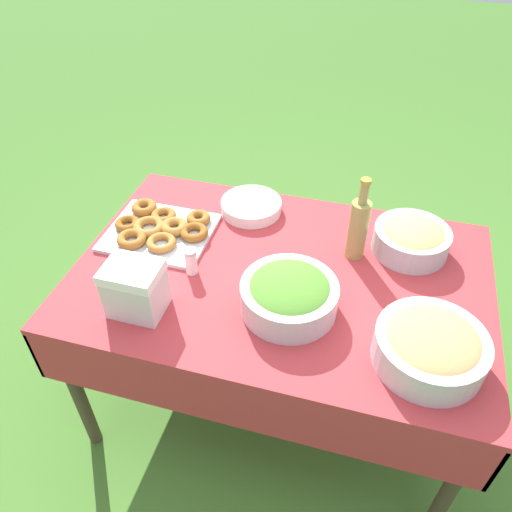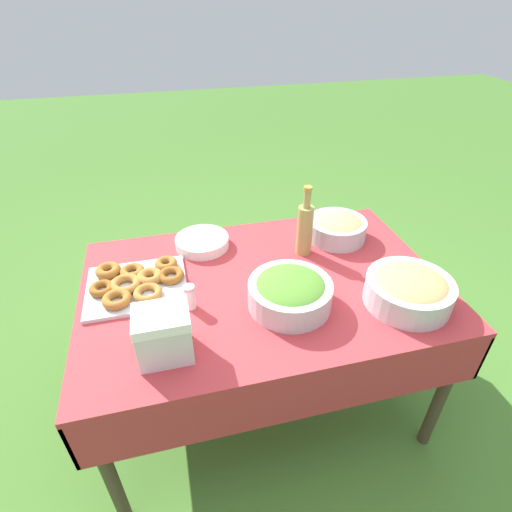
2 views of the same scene
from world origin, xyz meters
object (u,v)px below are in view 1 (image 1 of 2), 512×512
Objects in this scene: donut_platter at (160,229)px; bread_bowl at (431,346)px; pasta_bowl at (412,238)px; olive_oil_bottle at (358,227)px; plate_stack at (251,206)px; cooler_box at (135,289)px; salad_bowl at (289,294)px.

bread_bowl reaches higher than donut_platter.
pasta_bowl is 0.85× the size of olive_oil_bottle.
bread_bowl is (-0.70, 0.57, 0.04)m from plate_stack.
donut_platter is 1.26× the size of olive_oil_bottle.
pasta_bowl is at bearing -170.45° from donut_platter.
olive_oil_bottle is at bearing 22.03° from pasta_bowl.
cooler_box is at bearing 35.79° from olive_oil_bottle.
bread_bowl is at bearing -177.48° from cooler_box.
olive_oil_bottle is (-0.17, -0.32, 0.06)m from salad_bowl.
donut_platter is 1.05m from bread_bowl.
cooler_box is at bearing 71.95° from plate_stack.
olive_oil_bottle is at bearing -117.69° from salad_bowl.
olive_oil_bottle reaches higher than pasta_bowl.
pasta_bowl reaches higher than donut_platter.
bread_bowl is at bearing 167.80° from salad_bowl.
olive_oil_bottle is at bearing -57.63° from bread_bowl.
bread_bowl is (-0.27, 0.42, -0.06)m from olive_oil_bottle.
cooler_box reaches higher than pasta_bowl.
olive_oil_bottle is 1.00× the size of bread_bowl.
salad_bowl is 0.54m from pasta_bowl.
cooler_box is (0.20, 0.61, 0.07)m from plate_stack.
pasta_bowl is 0.84× the size of bread_bowl.
pasta_bowl is 1.52× the size of cooler_box.
salad_bowl is 1.29× the size of plate_stack.
pasta_bowl is at bearing 172.84° from plate_stack.
cooler_box is (0.83, 0.54, 0.03)m from pasta_bowl.
donut_platter is at bearing 38.36° from plate_stack.
pasta_bowl is 1.12× the size of plate_stack.
olive_oil_bottle reaches higher than cooler_box.
bread_bowl is at bearing 140.63° from plate_stack.
salad_bowl is at bearing 62.31° from olive_oil_bottle.
bread_bowl is at bearing 161.11° from donut_platter.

